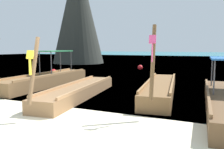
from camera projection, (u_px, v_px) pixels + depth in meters
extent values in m
plane|color=beige|center=(42.00, 132.00, 5.91)|extent=(120.00, 120.00, 0.00)
plane|color=#147A89|center=(201.00, 56.00, 62.37)|extent=(120.00, 120.00, 0.00)
cube|color=brown|center=(48.00, 80.00, 12.91)|extent=(1.41, 6.71, 0.62)
cube|color=#9F7246|center=(40.00, 74.00, 13.05)|extent=(0.36, 6.13, 0.10)
cube|color=#9F7246|center=(55.00, 74.00, 12.68)|extent=(0.36, 6.13, 0.10)
cylinder|color=#4C4C51|center=(40.00, 63.00, 12.79)|extent=(0.05, 0.05, 1.26)
cylinder|color=#4C4C51|center=(51.00, 64.00, 12.51)|extent=(0.05, 0.05, 1.26)
cylinder|color=#4C4C51|center=(60.00, 61.00, 14.64)|extent=(0.05, 0.05, 1.26)
cylinder|color=#4C4C51|center=(71.00, 62.00, 14.36)|extent=(0.05, 0.05, 1.26)
cube|color=#2D844C|center=(56.00, 51.00, 13.50)|extent=(1.03, 2.24, 0.06)
cube|color=olive|center=(79.00, 91.00, 10.06)|extent=(1.95, 6.28, 0.48)
cube|color=#AF7F52|center=(69.00, 84.00, 10.17)|extent=(0.88, 5.65, 0.10)
cube|color=#AF7F52|center=(90.00, 85.00, 9.89)|extent=(0.88, 5.65, 0.10)
cylinder|color=brown|center=(33.00, 70.00, 6.85)|extent=(0.21, 0.69, 1.97)
cube|color=yellow|center=(30.00, 55.00, 6.67)|extent=(0.22, 0.15, 0.25)
cube|color=yellow|center=(30.00, 67.00, 6.69)|extent=(0.04, 0.08, 0.46)
cube|color=brown|center=(160.00, 89.00, 10.42)|extent=(2.03, 6.51, 0.57)
cube|color=#996C3F|center=(149.00, 81.00, 10.53)|extent=(0.92, 5.86, 0.10)
cube|color=#996C3F|center=(173.00, 82.00, 10.24)|extent=(0.92, 5.86, 0.10)
cylinder|color=brown|center=(153.00, 62.00, 7.05)|extent=(0.22, 0.74, 2.26)
cube|color=#F24C8C|center=(153.00, 39.00, 6.80)|extent=(0.22, 0.15, 0.25)
cube|color=#F24C8C|center=(152.00, 53.00, 6.82)|extent=(0.04, 0.08, 0.54)
cube|color=brown|center=(208.00, 92.00, 7.99)|extent=(0.44, 6.18, 0.10)
cylinder|color=#4C4C51|center=(214.00, 78.00, 7.72)|extent=(0.05, 0.05, 1.14)
cylinder|color=#4C4C51|center=(212.00, 72.00, 9.59)|extent=(0.05, 0.05, 1.14)
cone|color=#2D302B|center=(78.00, 9.00, 31.67)|extent=(6.94, 6.94, 14.69)
cone|color=#32352F|center=(67.00, 41.00, 33.76)|extent=(3.30, 3.30, 6.18)
sphere|color=red|center=(53.00, 73.00, 17.52)|extent=(0.52, 0.52, 0.52)
sphere|color=red|center=(140.00, 67.00, 22.31)|extent=(0.48, 0.48, 0.48)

